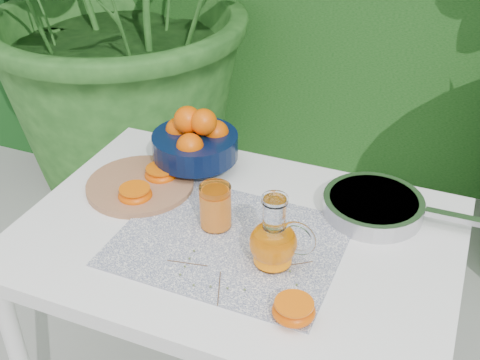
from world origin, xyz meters
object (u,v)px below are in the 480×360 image
at_px(white_table, 237,259).
at_px(juice_pitcher, 274,241).
at_px(cutting_board, 140,185).
at_px(saute_pan, 375,205).
at_px(fruit_bowl, 195,140).

relative_size(white_table, juice_pitcher, 5.93).
bearing_deg(white_table, cutting_board, 166.01).
xyz_separation_m(juice_pitcher, saute_pan, (0.16, 0.26, -0.04)).
bearing_deg(juice_pitcher, saute_pan, 58.61).
relative_size(juice_pitcher, saute_pan, 0.40).
bearing_deg(saute_pan, cutting_board, -168.61).
bearing_deg(juice_pitcher, white_table, 147.51).
bearing_deg(white_table, saute_pan, 34.44).
bearing_deg(fruit_bowl, juice_pitcher, -42.24).
bearing_deg(saute_pan, juice_pitcher, -121.39).
xyz_separation_m(cutting_board, saute_pan, (0.58, 0.12, 0.02)).
xyz_separation_m(cutting_board, fruit_bowl, (0.09, 0.15, 0.07)).
height_order(white_table, saute_pan, saute_pan).
bearing_deg(saute_pan, fruit_bowl, 176.23).
distance_m(white_table, juice_pitcher, 0.20).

